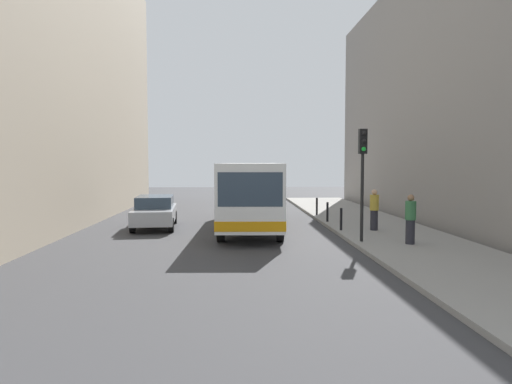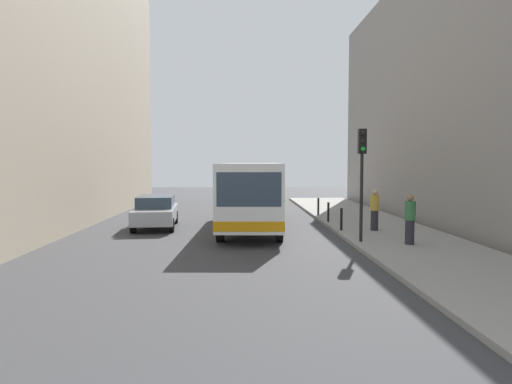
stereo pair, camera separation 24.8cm
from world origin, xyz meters
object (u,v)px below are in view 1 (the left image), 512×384
Objects in this scene: bollard_near at (341,219)px; traffic_light at (363,163)px; pedestrian_near_signal at (410,219)px; pedestrian_mid_sidewalk at (374,210)px; bollard_far at (317,206)px; bollard_mid at (327,212)px; bus at (251,191)px; car_beside_bus at (155,211)px.

traffic_light is at bearing -87.98° from bollard_near.
bollard_near is 3.87m from pedestrian_near_signal.
bollard_far is at bearing 6.32° from pedestrian_mid_sidewalk.
pedestrian_mid_sidewalk is (1.41, -2.96, 0.40)m from bollard_mid.
bollard_mid is at bearing -90.00° from bollard_far.
bollard_near is 0.54× the size of pedestrian_near_signal.
bollard_far is at bearing -78.09° from pedestrian_near_signal.
pedestrian_near_signal is at bearing 136.45° from bus.
pedestrian_mid_sidewalk is at bearing 159.28° from bus.
bollard_near is 0.54× the size of pedestrian_mid_sidewalk.
bus reaches higher than pedestrian_mid_sidewalk.
car_beside_bus is at bearing -156.35° from bollard_far.
pedestrian_mid_sidewalk reaches higher than bollard_near.
car_beside_bus is 2.59× the size of pedestrian_mid_sidewalk.
pedestrian_near_signal is at bearing 145.80° from car_beside_bus.
pedestrian_mid_sidewalk is at bearing -83.98° from pedestrian_near_signal.
pedestrian_near_signal is at bearing -64.29° from bollard_near.
car_beside_bus is at bearing 148.91° from traffic_light.
bus is 6.45m from traffic_light.
bollard_near is (8.24, -2.19, -0.16)m from car_beside_bus.
bus is 7.86m from pedestrian_near_signal.
bollard_far is at bearing -133.69° from bus.
pedestrian_near_signal is (1.67, -9.26, 0.41)m from bollard_far.
traffic_light is (8.34, -5.03, 2.22)m from car_beside_bus.
car_beside_bus reaches higher than bollard_mid.
traffic_light is 2.60m from pedestrian_near_signal.
bollard_near is 1.00× the size of bollard_far.
bollard_near is at bearing 80.56° from pedestrian_mid_sidewalk.
bollard_mid is (8.24, 0.71, -0.16)m from car_beside_bus.
bollard_near is at bearing 92.02° from traffic_light.
car_beside_bus reaches higher than bollard_near.
car_beside_bus is at bearing 165.09° from bollard_near.
car_beside_bus is 8.27m from bollard_mid.
bus reaches higher than car_beside_bus.
pedestrian_near_signal is (1.57, -0.63, -1.97)m from traffic_light.
bollard_near and bollard_mid have the same top height.
pedestrian_mid_sidewalk reaches higher than car_beside_bus.
bollard_mid is 0.54× the size of pedestrian_near_signal.
bollard_near is 5.80m from bollard_far.
bollard_far is at bearing 90.00° from bollard_near.
bollard_far is 9.42m from pedestrian_near_signal.
bus is at bearing -136.02° from bollard_far.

